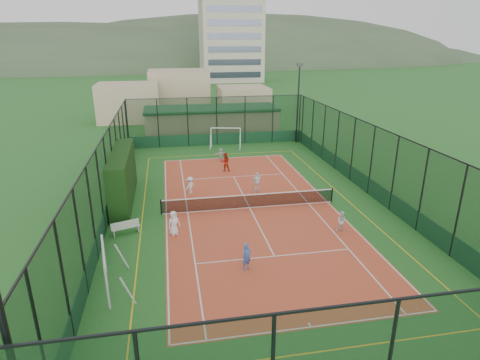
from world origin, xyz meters
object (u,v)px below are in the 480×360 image
object	(u,v)px
clubhouse	(211,121)
futsal_goal_far	(226,138)
child_far_left	(190,185)
coach	(225,162)
child_far_right	(257,182)
apartment_tower	(231,19)
child_far_back	(221,154)
child_near_left	(174,223)
child_near_right	(342,222)
white_bench	(126,227)
child_near_mid	(247,256)
futsal_goal_near	(106,270)
floodlight_ne	(298,104)

from	to	relation	value
clubhouse	futsal_goal_far	bearing A→B (deg)	-83.05
child_far_left	coach	size ratio (longest dim) A/B	0.80
child_far_right	clubhouse	bearing A→B (deg)	-90.31
clubhouse	apartment_tower	bearing A→B (deg)	78.69
clubhouse	apartment_tower	distance (m)	62.64
child_far_back	coach	world-z (taller)	coach
child_near_left	child_near_right	xyz separation A→B (m)	(9.62, -1.40, -0.09)
white_bench	futsal_goal_far	bearing A→B (deg)	45.75
child_far_back	child_near_mid	bearing A→B (deg)	68.49
child_near_left	coach	bearing A→B (deg)	42.22
futsal_goal_far	child_far_right	size ratio (longest dim) A/B	2.04
futsal_goal_near	coach	world-z (taller)	futsal_goal_near
apartment_tower	futsal_goal_near	world-z (taller)	apartment_tower
clubhouse	child_far_right	distance (m)	19.27
coach	futsal_goal_far	bearing A→B (deg)	-98.79
apartment_tower	child_near_mid	distance (m)	91.47
child_near_left	child_far_right	xyz separation A→B (m)	(6.18, 5.77, 0.03)
futsal_goal_near	floodlight_ne	bearing A→B (deg)	-44.43
child_far_right	child_far_back	size ratio (longest dim) A/B	1.31
futsal_goal_far	child_near_mid	world-z (taller)	futsal_goal_far
apartment_tower	futsal_goal_far	world-z (taller)	apartment_tower
floodlight_ne	apartment_tower	size ratio (longest dim) A/B	0.28
clubhouse	apartment_tower	size ratio (longest dim) A/B	0.51
child_near_left	floodlight_ne	bearing A→B (deg)	30.00
child_near_right	coach	bearing A→B (deg)	128.35
futsal_goal_far	child_far_right	world-z (taller)	futsal_goal_far
clubhouse	child_near_right	bearing A→B (deg)	-80.17
clubhouse	child_near_right	xyz separation A→B (m)	(4.57, -26.39, -0.93)
apartment_tower	futsal_goal_near	distance (m)	93.12
child_far_left	child_far_right	xyz separation A→B (m)	(4.85, -0.49, 0.11)
floodlight_ne	child_far_back	bearing A→B (deg)	-149.12
apartment_tower	child_near_mid	size ratio (longest dim) A/B	21.69
white_bench	child_near_right	size ratio (longest dim) A/B	1.26
child_far_back	floodlight_ne	bearing A→B (deg)	-166.72
child_near_left	child_far_right	world-z (taller)	child_far_right
white_bench	child_far_right	bearing A→B (deg)	10.85
clubhouse	futsal_goal_far	size ratio (longest dim) A/B	4.89
futsal_goal_near	child_near_right	world-z (taller)	futsal_goal_near
child_near_mid	child_near_right	world-z (taller)	child_near_mid
futsal_goal_far	child_near_mid	bearing A→B (deg)	-83.16
child_far_back	clubhouse	bearing A→B (deg)	-109.69
apartment_tower	child_near_right	world-z (taller)	apartment_tower
floodlight_ne	clubhouse	xyz separation A→B (m)	(-8.60, 5.40, -2.55)
apartment_tower	white_bench	xyz separation A→B (m)	(-19.80, -84.36, -14.55)
white_bench	futsal_goal_far	xyz separation A→B (m)	(8.55, 18.18, 0.55)
floodlight_ne	child_near_mid	bearing A→B (deg)	-113.23
child_far_left	child_far_back	world-z (taller)	child_far_left
white_bench	child_far_left	distance (m)	6.95
apartment_tower	child_far_right	world-z (taller)	apartment_tower
white_bench	child_near_mid	size ratio (longest dim) A/B	1.16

